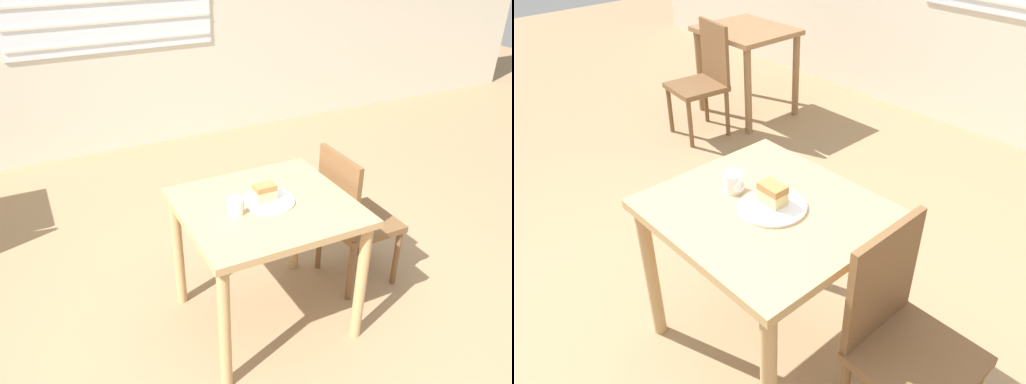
# 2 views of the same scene
# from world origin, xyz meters

# --- Properties ---
(ground_plane) EXTENTS (14.00, 14.00, 0.00)m
(ground_plane) POSITION_xyz_m (0.00, 0.00, 0.00)
(ground_plane) COLOR #997A56
(dining_table_near) EXTENTS (0.88, 0.79, 0.77)m
(dining_table_near) POSITION_xyz_m (-0.02, 0.20, 0.64)
(dining_table_near) COLOR tan
(dining_table_near) RESTS_ON ground_plane
(chair_near_window) EXTENTS (0.41, 0.41, 0.90)m
(chair_near_window) POSITION_xyz_m (0.62, 0.30, 0.48)
(chair_near_window) COLOR brown
(chair_near_window) RESTS_ON ground_plane
(plate) EXTENTS (0.28, 0.28, 0.01)m
(plate) POSITION_xyz_m (0.01, 0.22, 0.77)
(plate) COLOR white
(plate) RESTS_ON dining_table_near
(cake_slice) EXTENTS (0.11, 0.07, 0.08)m
(cake_slice) POSITION_xyz_m (-0.01, 0.23, 0.82)
(cake_slice) COLOR #E0C67F
(cake_slice) RESTS_ON plate
(coffee_mug) EXTENTS (0.09, 0.08, 0.09)m
(coffee_mug) POSITION_xyz_m (-0.19, 0.19, 0.81)
(coffee_mug) COLOR white
(coffee_mug) RESTS_ON dining_table_near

